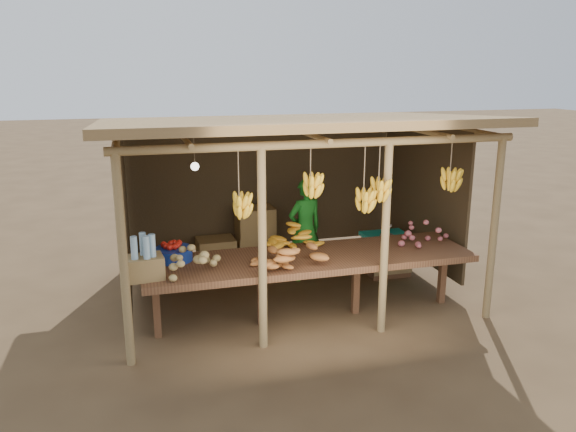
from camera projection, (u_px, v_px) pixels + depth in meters
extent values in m
plane|color=brown|center=(288.00, 290.00, 7.73)|extent=(60.00, 60.00, 0.00)
cylinder|color=olive|center=(124.00, 263.00, 5.50)|extent=(0.09, 0.09, 2.20)
cylinder|color=olive|center=(494.00, 231.00, 6.60)|extent=(0.09, 0.09, 2.20)
cylinder|color=olive|center=(124.00, 198.00, 8.30)|extent=(0.09, 0.09, 2.20)
cylinder|color=olive|center=(384.00, 183.00, 9.40)|extent=(0.09, 0.09, 2.20)
cylinder|color=olive|center=(262.00, 251.00, 5.87)|extent=(0.09, 0.09, 2.20)
cylinder|color=olive|center=(385.00, 240.00, 6.24)|extent=(0.09, 0.09, 2.20)
cylinder|color=olive|center=(327.00, 144.00, 5.77)|extent=(4.40, 0.09, 0.09)
cylinder|color=olive|center=(262.00, 119.00, 8.57)|extent=(4.40, 0.09, 0.09)
cube|color=olive|center=(288.00, 122.00, 7.15)|extent=(4.70, 3.50, 0.28)
cube|color=#44341F|center=(263.00, 183.00, 8.80)|extent=(4.20, 0.04, 1.98)
cube|color=#44341F|center=(125.00, 211.00, 7.06)|extent=(0.04, 2.40, 1.98)
cube|color=#44341F|center=(422.00, 192.00, 8.15)|extent=(0.04, 2.40, 1.98)
cube|color=brown|center=(310.00, 259.00, 6.65)|extent=(3.90, 1.05, 0.08)
cube|color=brown|center=(156.00, 307.00, 6.28)|extent=(0.08, 0.08, 0.72)
cube|color=brown|center=(261.00, 296.00, 6.60)|extent=(0.08, 0.08, 0.72)
cube|color=brown|center=(356.00, 286.00, 6.91)|extent=(0.08, 0.08, 0.72)
cube|color=brown|center=(442.00, 276.00, 7.22)|extent=(0.08, 0.08, 0.72)
cylinder|color=navy|center=(174.00, 254.00, 6.47)|extent=(0.43, 0.43, 0.15)
cube|color=olive|center=(145.00, 267.00, 5.90)|extent=(0.41, 0.34, 0.24)
imported|color=#19731D|center=(305.00, 230.00, 7.96)|extent=(0.61, 0.49, 1.48)
cube|color=brown|center=(386.00, 256.00, 8.28)|extent=(0.59, 0.50, 0.55)
cube|color=#0D9993|center=(387.00, 236.00, 8.21)|extent=(0.66, 0.57, 0.05)
cube|color=olive|center=(256.00, 249.00, 8.67)|extent=(0.57, 0.46, 0.44)
cube|color=olive|center=(255.00, 222.00, 8.56)|extent=(0.57, 0.46, 0.44)
cube|color=olive|center=(216.00, 253.00, 8.51)|extent=(0.57, 0.46, 0.44)
ellipsoid|color=#44341F|center=(148.00, 263.00, 8.08)|extent=(0.41, 0.41, 0.56)
ellipsoid|color=#44341F|center=(174.00, 260.00, 8.18)|extent=(0.41, 0.41, 0.56)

